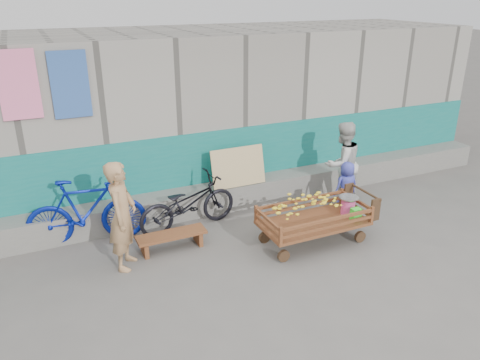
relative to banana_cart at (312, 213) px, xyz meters
name	(u,v)px	position (x,y,z in m)	size (l,w,h in m)	color
ground	(284,273)	(-0.81, -0.58, -0.53)	(80.00, 80.00, 0.00)	#595652
building_wall	(187,110)	(-0.81, 3.47, 0.94)	(12.00, 3.50, 3.00)	gray
banana_cart	(312,213)	(0.00, 0.00, 0.00)	(1.82, 0.83, 0.78)	brown
bench	(172,238)	(-2.04, 0.73, -0.33)	(1.07, 0.32, 0.27)	brown
vendor_man	(122,216)	(-2.77, 0.56, 0.27)	(0.58, 0.38, 1.60)	#AB7F54
woman	(342,164)	(1.31, 1.07, 0.25)	(0.76, 0.59, 1.55)	beige
child	(346,186)	(1.21, 0.76, -0.07)	(0.45, 0.29, 0.92)	#3E43AD
bicycle_dark	(188,204)	(-1.59, 1.27, -0.07)	(0.60, 1.72, 0.90)	black
bicycle_blue	(86,211)	(-3.16, 1.47, 0.02)	(0.51, 1.81, 1.08)	#091C92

